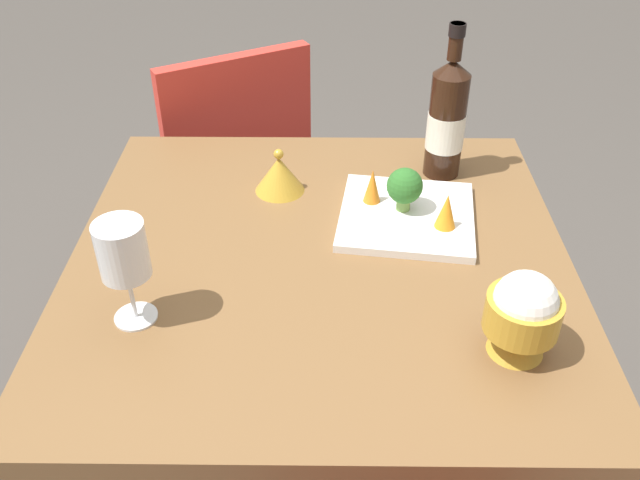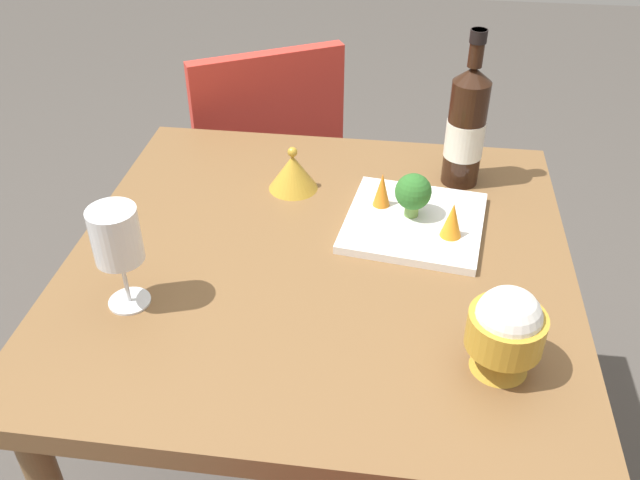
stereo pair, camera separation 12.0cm
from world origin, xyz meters
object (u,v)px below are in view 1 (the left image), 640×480
at_px(rice_bowl, 523,313).
at_px(carrot_garnish_left, 372,186).
at_px(rice_bowl_lid, 279,174).
at_px(broccoli_floret, 405,187).
at_px(serving_plate, 407,216).
at_px(wine_glass, 123,253).
at_px(carrot_garnish_right, 446,211).
at_px(wine_bottle, 447,119).
at_px(chair_near_window, 231,159).

height_order(rice_bowl, carrot_garnish_left, rice_bowl).
relative_size(rice_bowl_lid, broccoli_floret, 1.17).
relative_size(rice_bowl_lid, serving_plate, 0.36).
distance_m(wine_glass, rice_bowl, 0.59).
height_order(wine_glass, broccoli_floret, wine_glass).
height_order(serving_plate, carrot_garnish_right, carrot_garnish_right).
bearing_deg(rice_bowl, wine_bottle, 94.58).
bearing_deg(rice_bowl_lid, carrot_garnish_right, -25.40).
relative_size(chair_near_window, wine_bottle, 2.68).
distance_m(wine_glass, broccoli_floret, 0.54).
bearing_deg(carrot_garnish_left, chair_near_window, 123.02).
xyz_separation_m(chair_near_window, carrot_garnish_right, (0.48, -0.63, 0.25)).
relative_size(rice_bowl, carrot_garnish_right, 2.08).
distance_m(chair_near_window, wine_glass, 0.92).
height_order(broccoli_floret, carrot_garnish_left, broccoli_floret).
relative_size(broccoli_floret, carrot_garnish_right, 1.26).
height_order(chair_near_window, rice_bowl, rice_bowl).
xyz_separation_m(chair_near_window, serving_plate, (0.42, -0.58, 0.21)).
height_order(chair_near_window, serving_plate, chair_near_window).
distance_m(rice_bowl_lid, broccoli_floret, 0.26).
distance_m(chair_near_window, carrot_garnish_right, 0.83).
relative_size(wine_bottle, carrot_garnish_right, 4.66).
bearing_deg(rice_bowl, rice_bowl_lid, 130.04).
distance_m(chair_near_window, carrot_garnish_left, 0.69).
distance_m(serving_plate, carrot_garnish_right, 0.09).
relative_size(chair_near_window, rice_bowl_lid, 8.50).
relative_size(wine_bottle, rice_bowl_lid, 3.18).
bearing_deg(carrot_garnish_left, rice_bowl, -63.16).
xyz_separation_m(wine_bottle, rice_bowl_lid, (-0.34, -0.07, -0.09)).
bearing_deg(rice_bowl, broccoli_floret, 110.97).
xyz_separation_m(wine_bottle, wine_glass, (-0.54, -0.46, 0.00)).
height_order(chair_near_window, rice_bowl_lid, chair_near_window).
xyz_separation_m(wine_glass, serving_plate, (0.45, 0.28, -0.12)).
distance_m(rice_bowl_lid, serving_plate, 0.27).
relative_size(wine_glass, carrot_garnish_left, 2.62).
bearing_deg(rice_bowl, carrot_garnish_left, 116.84).
relative_size(chair_near_window, carrot_garnish_right, 12.48).
distance_m(chair_near_window, rice_bowl, 1.11).
xyz_separation_m(serving_plate, carrot_garnish_right, (0.07, -0.04, 0.04)).
bearing_deg(rice_bowl, chair_near_window, 120.55).
xyz_separation_m(serving_plate, broccoli_floret, (-0.01, 0.01, 0.06)).
relative_size(wine_bottle, carrot_garnish_left, 4.65).
distance_m(broccoli_floret, carrot_garnish_left, 0.07).
distance_m(wine_glass, rice_bowl_lid, 0.44).
distance_m(wine_bottle, carrot_garnish_right, 0.24).
xyz_separation_m(broccoli_floret, carrot_garnish_right, (0.07, -0.06, -0.02)).
height_order(wine_glass, carrot_garnish_left, wine_glass).
bearing_deg(chair_near_window, wine_glass, -121.46).
height_order(wine_bottle, serving_plate, wine_bottle).
bearing_deg(carrot_garnish_left, wine_bottle, 41.78).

